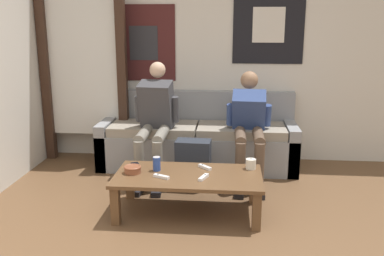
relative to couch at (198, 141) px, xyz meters
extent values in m
cube|color=silver|center=(0.14, 0.34, 0.99)|extent=(10.00, 0.05, 2.55)
cube|color=#471E1E|center=(-0.65, 0.31, 1.07)|extent=(0.73, 0.01, 0.86)
cube|color=#2D2D33|center=(-0.65, 0.30, 1.07)|extent=(0.33, 0.01, 0.39)
cube|color=black|center=(0.76, 0.31, 1.28)|extent=(0.79, 0.01, 0.86)
cube|color=silver|center=(0.76, 0.30, 1.28)|extent=(0.35, 0.01, 0.39)
cube|color=#382319|center=(-1.77, 0.12, 0.74)|extent=(0.10, 0.10, 2.05)
cube|color=#382319|center=(-0.87, 0.12, 0.74)|extent=(0.10, 0.10, 2.05)
cube|color=silver|center=(-1.32, 0.14, 0.84)|extent=(0.82, 0.02, 1.64)
cube|color=gray|center=(0.00, 0.25, 0.12)|extent=(2.18, 0.13, 0.82)
cube|color=gray|center=(0.00, -0.09, -0.09)|extent=(2.18, 0.55, 0.39)
cube|color=gray|center=(-1.03, -0.09, -0.03)|extent=(0.12, 0.55, 0.51)
cube|color=gray|center=(1.03, -0.09, -0.03)|extent=(0.12, 0.55, 0.51)
cube|color=gray|center=(-0.48, -0.09, 0.16)|extent=(0.95, 0.51, 0.10)
cube|color=gray|center=(0.48, -0.09, 0.16)|extent=(0.95, 0.51, 0.10)
cube|color=brown|center=(0.02, -1.25, 0.05)|extent=(1.24, 0.63, 0.03)
cube|color=brown|center=(-0.55, -0.98, -0.13)|extent=(0.07, 0.07, 0.32)
cube|color=brown|center=(0.58, -0.98, -0.13)|extent=(0.07, 0.07, 0.32)
cube|color=brown|center=(-0.55, -1.51, -0.13)|extent=(0.07, 0.07, 0.32)
cube|color=brown|center=(0.58, -1.51, -0.13)|extent=(0.07, 0.07, 0.32)
cylinder|color=gray|center=(-0.51, -0.54, 0.21)|extent=(0.11, 0.47, 0.11)
cylinder|color=gray|center=(-0.51, -0.78, -0.03)|extent=(0.10, 0.10, 0.47)
cube|color=#232328|center=(-0.51, -0.85, -0.26)|extent=(0.11, 0.25, 0.05)
cylinder|color=gray|center=(-0.33, -0.54, 0.21)|extent=(0.11, 0.47, 0.11)
cylinder|color=gray|center=(-0.33, -0.78, -0.03)|extent=(0.10, 0.10, 0.47)
cube|color=#232328|center=(-0.33, -0.85, -0.26)|extent=(0.11, 0.25, 0.05)
cube|color=#3F3F44|center=(-0.42, -0.24, 0.45)|extent=(0.37, 0.37, 0.54)
sphere|color=beige|center=(-0.42, -0.15, 0.82)|extent=(0.17, 0.17, 0.17)
cylinder|color=#3F3F44|center=(-0.61, -0.24, 0.41)|extent=(0.08, 0.11, 0.28)
cylinder|color=#3F3F44|center=(-0.22, -0.24, 0.41)|extent=(0.08, 0.11, 0.28)
cylinder|color=brown|center=(0.46, -0.52, 0.21)|extent=(0.11, 0.43, 0.11)
cylinder|color=brown|center=(0.46, -0.74, -0.03)|extent=(0.10, 0.10, 0.47)
cube|color=#232328|center=(0.46, -0.81, -0.26)|extent=(0.11, 0.25, 0.05)
cylinder|color=brown|center=(0.64, -0.52, 0.21)|extent=(0.11, 0.43, 0.11)
cylinder|color=brown|center=(0.64, -0.74, -0.03)|extent=(0.10, 0.10, 0.47)
cube|color=#232328|center=(0.64, -0.81, -0.26)|extent=(0.11, 0.25, 0.05)
cube|color=#33477F|center=(0.55, -0.22, 0.40)|extent=(0.36, 0.40, 0.48)
sphere|color=#9E7556|center=(0.55, -0.07, 0.71)|extent=(0.19, 0.19, 0.19)
cylinder|color=#33477F|center=(0.36, -0.20, 0.36)|extent=(0.08, 0.13, 0.24)
cylinder|color=#33477F|center=(0.75, -0.20, 0.36)|extent=(0.08, 0.13, 0.24)
cube|color=#282D38|center=(0.01, -0.65, -0.05)|extent=(0.35, 0.22, 0.48)
cube|color=#282D38|center=(0.00, -0.74, -0.15)|extent=(0.24, 0.08, 0.22)
cylinder|color=brown|center=(-0.46, -1.25, 0.09)|extent=(0.14, 0.14, 0.06)
torus|color=brown|center=(-0.46, -1.25, 0.12)|extent=(0.15, 0.15, 0.02)
cylinder|color=silver|center=(0.55, -1.05, 0.11)|extent=(0.09, 0.09, 0.09)
cylinder|color=black|center=(0.55, -1.05, 0.16)|extent=(0.00, 0.00, 0.01)
cylinder|color=#28479E|center=(-0.27, -1.17, 0.12)|extent=(0.07, 0.07, 0.12)
cylinder|color=silver|center=(-0.27, -1.17, 0.19)|extent=(0.06, 0.06, 0.00)
cube|color=white|center=(-0.20, -1.35, 0.08)|extent=(0.14, 0.09, 0.02)
cylinder|color=#333842|center=(-0.23, -1.33, 0.09)|extent=(0.01, 0.01, 0.00)
cube|color=white|center=(0.15, -1.33, 0.08)|extent=(0.08, 0.15, 0.02)
cylinder|color=#333842|center=(0.16, -1.30, 0.09)|extent=(0.01, 0.01, 0.00)
cube|color=white|center=(0.15, -1.08, 0.08)|extent=(0.13, 0.13, 0.02)
cylinder|color=#333842|center=(0.12, -1.06, 0.09)|extent=(0.01, 0.01, 0.00)
cube|color=black|center=(-0.48, -1.06, 0.07)|extent=(0.12, 0.15, 0.01)
cube|color=black|center=(-0.48, -1.06, 0.07)|extent=(0.11, 0.14, 0.00)
camera|label=1|loc=(0.36, -4.63, 1.34)|focal=40.00mm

